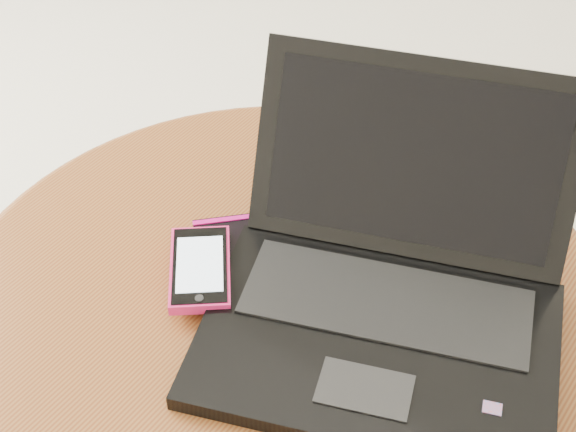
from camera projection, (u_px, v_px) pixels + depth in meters
The scene contains 4 objects.
table at pixel (280, 372), 0.91m from camera, with size 0.67×0.67×0.53m.
laptop at pixel (388, 288), 0.80m from camera, with size 0.40×0.40×0.19m.
phone_black at pixel (229, 260), 0.87m from camera, with size 0.13×0.13×0.01m.
phone_pink at pixel (200, 268), 0.84m from camera, with size 0.11×0.12×0.01m.
Camera 1 is at (0.41, -0.56, 1.15)m, focal length 54.09 mm.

